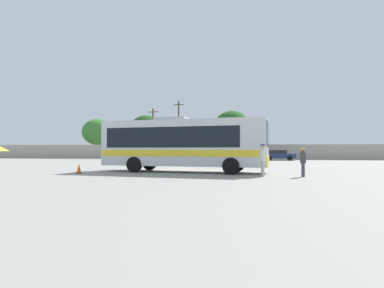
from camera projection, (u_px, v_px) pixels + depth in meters
The scene contains 15 objects.
ground_plane at pixel (190, 164), 31.94m from camera, with size 300.00×300.00×0.00m, color gray.
perimeter_wall at pixel (207, 152), 47.91m from camera, with size 80.00×0.30×2.24m, color #9E998C.
coach_bus_silver_yellow at pixel (182, 143), 21.01m from camera, with size 11.35×4.00×3.71m.
attendant_by_bus_door at pixel (263, 158), 17.54m from camera, with size 0.38×0.38×1.82m.
passenger_waiting_on_apron at pixel (303, 161), 17.33m from camera, with size 0.43×0.43×1.59m.
parked_car_leftmost_dark_blue at pixel (150, 154), 46.49m from camera, with size 4.17×2.27×1.53m.
parked_car_second_maroon at pixel (191, 154), 45.59m from camera, with size 4.17×2.09×1.52m.
parked_car_third_maroon at pixel (235, 154), 43.61m from camera, with size 4.56×2.04×1.49m.
parked_car_rightmost_dark_blue at pixel (279, 155), 42.68m from camera, with size 4.41×2.30×1.40m.
utility_pole_near at pixel (153, 132), 52.41m from camera, with size 1.77×0.56×8.42m.
utility_pole_far at pixel (179, 129), 51.13m from camera, with size 1.80×0.33×9.45m.
roadside_tree_left at pixel (98, 132), 55.99m from camera, with size 5.53×5.53×6.97m.
roadside_tree_midleft at pixel (146, 128), 55.85m from camera, with size 5.44×5.44×7.63m.
roadside_tree_midright at pixel (232, 125), 50.09m from camera, with size 5.50×5.50×7.72m.
traffic_cone_on_apron at pixel (79, 169), 19.83m from camera, with size 0.36×0.36×0.64m.
Camera 1 is at (5.10, -21.56, 1.56)m, focal length 29.10 mm.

